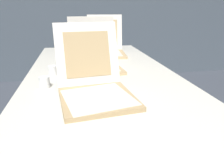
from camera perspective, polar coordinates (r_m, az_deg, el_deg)
name	(u,v)px	position (r m, az deg, el deg)	size (l,w,h in m)	color
wall_back	(82,0)	(3.67, -8.02, 19.78)	(10.00, 0.10, 2.60)	#4C5660
table	(104,84)	(1.35, -2.15, -2.01)	(0.98, 2.31, 0.76)	silver
pizza_box_front	(95,87)	(1.04, -4.52, -2.74)	(0.39, 0.48, 0.35)	tan
pizza_box_middle	(95,62)	(1.53, -4.54, 4.10)	(0.37, 0.37, 0.36)	tan
pizza_box_back	(106,49)	(2.01, -1.60, 7.46)	(0.37, 0.42, 0.36)	tan
cup_white_far	(68,60)	(1.71, -11.69, 4.53)	(0.06, 0.06, 0.06)	white
cup_white_near_center	(44,82)	(1.22, -17.61, -1.39)	(0.06, 0.06, 0.06)	white
cup_white_mid	(53,71)	(1.43, -15.56, 1.67)	(0.06, 0.06, 0.06)	white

